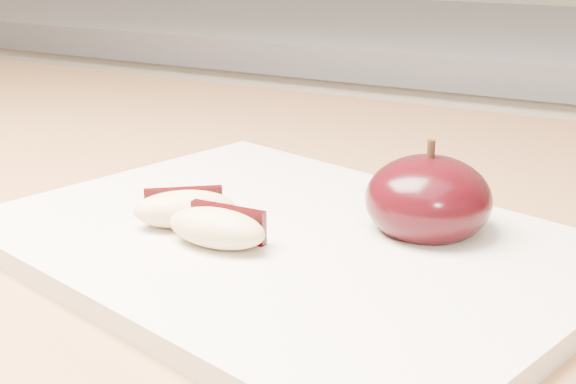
% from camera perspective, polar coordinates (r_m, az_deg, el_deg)
% --- Properties ---
extents(back_cabinet, '(2.40, 0.62, 0.94)m').
position_cam_1_polar(back_cabinet, '(1.32, 16.29, -9.46)').
color(back_cabinet, silver).
rests_on(back_cabinet, ground).
extents(cutting_board, '(0.38, 0.32, 0.01)m').
position_cam_1_polar(cutting_board, '(0.45, 0.00, -3.83)').
color(cutting_board, beige).
rests_on(cutting_board, island_counter).
extents(apple_half, '(0.09, 0.09, 0.06)m').
position_cam_1_polar(apple_half, '(0.45, 9.93, -0.54)').
color(apple_half, black).
rests_on(apple_half, cutting_board).
extents(apple_wedge_a, '(0.06, 0.06, 0.02)m').
position_cam_1_polar(apple_wedge_a, '(0.46, -7.38, -1.15)').
color(apple_wedge_a, beige).
rests_on(apple_wedge_a, cutting_board).
extents(apple_wedge_b, '(0.06, 0.03, 0.02)m').
position_cam_1_polar(apple_wedge_b, '(0.43, -5.00, -2.52)').
color(apple_wedge_b, beige).
rests_on(apple_wedge_b, cutting_board).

